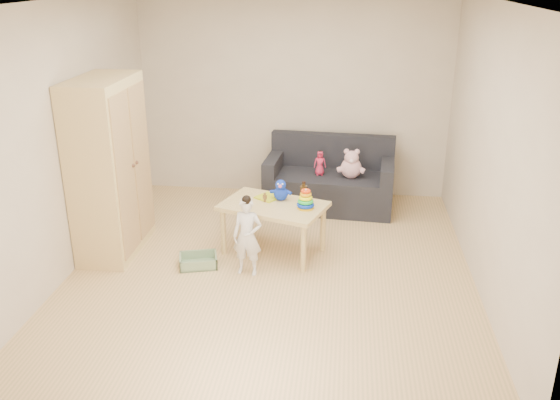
# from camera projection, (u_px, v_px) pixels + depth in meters

# --- Properties ---
(room) EXTENTS (4.50, 4.50, 4.50)m
(room) POSITION_uv_depth(u_px,v_px,m) (272.00, 145.00, 5.58)
(room) COLOR tan
(room) RESTS_ON ground
(wardrobe) EXTENTS (0.52, 1.03, 1.86)m
(wardrobe) POSITION_uv_depth(u_px,v_px,m) (109.00, 168.00, 6.13)
(wardrobe) COLOR #E0C77B
(wardrobe) RESTS_ON ground
(sofa) EXTENTS (1.64, 0.91, 0.45)m
(sofa) POSITION_uv_depth(u_px,v_px,m) (329.00, 191.00, 7.51)
(sofa) COLOR black
(sofa) RESTS_ON ground
(play_table) EXTENTS (1.21, 0.97, 0.56)m
(play_table) POSITION_uv_depth(u_px,v_px,m) (273.00, 228.00, 6.29)
(play_table) COLOR #EBCA81
(play_table) RESTS_ON ground
(storage_bin) EXTENTS (0.44, 0.38, 0.11)m
(storage_bin) POSITION_uv_depth(u_px,v_px,m) (198.00, 261.00, 6.08)
(storage_bin) COLOR gray
(storage_bin) RESTS_ON ground
(toddler) EXTENTS (0.31, 0.22, 0.79)m
(toddler) POSITION_uv_depth(u_px,v_px,m) (247.00, 237.00, 5.81)
(toddler) COLOR silver
(toddler) RESTS_ON ground
(pink_bear) EXTENTS (0.32, 0.29, 0.31)m
(pink_bear) POSITION_uv_depth(u_px,v_px,m) (351.00, 166.00, 7.25)
(pink_bear) COLOR #E1A5B1
(pink_bear) RESTS_ON sofa
(doll) EXTENTS (0.17, 0.12, 0.30)m
(doll) POSITION_uv_depth(u_px,v_px,m) (320.00, 163.00, 7.35)
(doll) COLOR #DC2950
(doll) RESTS_ON sofa
(ring_stacker) EXTENTS (0.18, 0.18, 0.21)m
(ring_stacker) POSITION_uv_depth(u_px,v_px,m) (306.00, 201.00, 6.05)
(ring_stacker) COLOR #E0AD0B
(ring_stacker) RESTS_ON play_table
(brown_bottle) EXTENTS (0.07, 0.07, 0.22)m
(brown_bottle) POSITION_uv_depth(u_px,v_px,m) (304.00, 193.00, 6.24)
(brown_bottle) COLOR black
(brown_bottle) RESTS_ON play_table
(blue_plush) EXTENTS (0.24, 0.23, 0.23)m
(blue_plush) POSITION_uv_depth(u_px,v_px,m) (281.00, 190.00, 6.26)
(blue_plush) COLOR #1636C6
(blue_plush) RESTS_ON play_table
(wooden_figure) EXTENTS (0.05, 0.04, 0.11)m
(wooden_figure) POSITION_uv_depth(u_px,v_px,m) (265.00, 197.00, 6.23)
(wooden_figure) COLOR brown
(wooden_figure) RESTS_ON play_table
(yellow_book) EXTENTS (0.31, 0.31, 0.02)m
(yellow_book) POSITION_uv_depth(u_px,v_px,m) (268.00, 197.00, 6.36)
(yellow_book) COLOR #BDCB15
(yellow_book) RESTS_ON play_table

